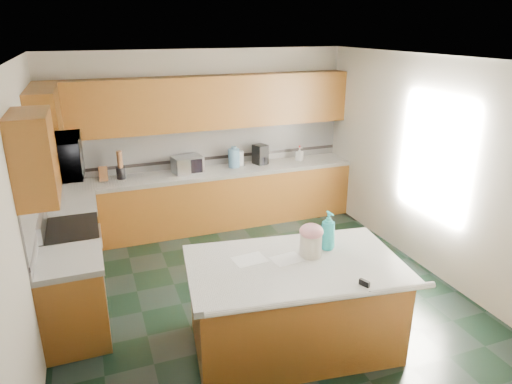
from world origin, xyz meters
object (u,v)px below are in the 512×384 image
island_top (295,266)px  soap_bottle_island (328,230)px  coffee_maker (260,154)px  island_base (293,307)px  knife_block (103,174)px  treat_jar (311,245)px  toaster_oven (188,164)px

island_top → soap_bottle_island: size_ratio=5.10×
coffee_maker → island_top: bearing=-124.2°
island_base → island_top: island_top is taller
island_top → knife_block: size_ratio=9.30×
treat_jar → soap_bottle_island: (0.22, 0.07, 0.09)m
island_top → toaster_oven: toaster_oven is taller
soap_bottle_island → knife_block: soap_bottle_island is taller
treat_jar → coffee_maker: coffee_maker is taller
island_base → island_top: (0.00, 0.00, 0.46)m
island_base → toaster_oven: size_ratio=4.44×
toaster_oven → knife_block: bearing=170.0°
island_top → knife_block: bearing=124.0°
knife_block → toaster_oven: bearing=4.6°
treat_jar → knife_block: (-1.75, 3.05, -0.00)m
island_base → knife_block: 3.54m
knife_block → soap_bottle_island: bearing=-51.9°
coffee_maker → soap_bottle_island: bearing=-117.2°
coffee_maker → toaster_oven: bearing=162.5°
soap_bottle_island → knife_block: (-1.97, 2.98, -0.09)m
treat_jar → coffee_maker: bearing=101.9°
toaster_oven → coffee_maker: size_ratio=1.37×
toaster_oven → soap_bottle_island: bearing=-85.8°
island_base → knife_block: knife_block is taller
island_top → knife_block: 3.49m
soap_bottle_island → toaster_oven: size_ratio=0.92×
knife_block → coffee_maker: size_ratio=0.69×
treat_jar → soap_bottle_island: size_ratio=0.56×
island_base → soap_bottle_island: 0.82m
island_base → toaster_oven: (-0.33, 3.13, 0.61)m
island_base → toaster_oven: bearing=103.7°
knife_block → toaster_oven: toaster_oven is taller
treat_jar → knife_block: 3.51m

